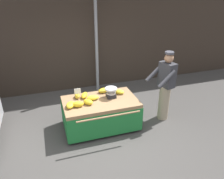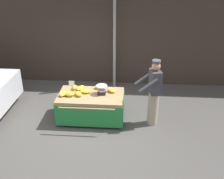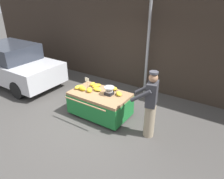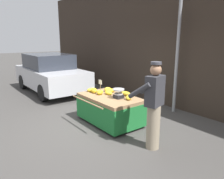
{
  "view_description": "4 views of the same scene",
  "coord_description": "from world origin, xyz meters",
  "px_view_note": "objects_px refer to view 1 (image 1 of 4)",
  "views": [
    {
      "loc": [
        -1.09,
        -3.72,
        3.05
      ],
      "look_at": [
        0.26,
        0.39,
        0.98
      ],
      "focal_mm": 35.32,
      "sensor_mm": 36.0,
      "label": 1
    },
    {
      "loc": [
        1.02,
        -5.62,
        3.88
      ],
      "look_at": [
        0.56,
        0.4,
        0.91
      ],
      "focal_mm": 43.92,
      "sensor_mm": 36.0,
      "label": 2
    },
    {
      "loc": [
        3.14,
        -3.66,
        3.32
      ],
      "look_at": [
        0.35,
        0.61,
        0.86
      ],
      "focal_mm": 33.24,
      "sensor_mm": 36.0,
      "label": 3
    },
    {
      "loc": [
        4.22,
        -2.64,
        2.13
      ],
      "look_at": [
        0.31,
        0.34,
        0.96
      ],
      "focal_mm": 34.56,
      "sensor_mm": 36.0,
      "label": 4
    }
  ],
  "objects_px": {
    "banana_bunch_6": "(119,92)",
    "banana_bunch_7": "(70,105)",
    "weighing_scale": "(111,93)",
    "banana_bunch_0": "(104,90)",
    "banana_bunch_4": "(78,104)",
    "banana_bunch_2": "(84,95)",
    "banana_bunch_5": "(93,98)",
    "street_pole": "(96,37)",
    "banana_bunch_1": "(88,102)",
    "price_sign": "(78,92)",
    "banana_cart": "(100,108)",
    "banana_bunch_3": "(77,96)",
    "vendor_person": "(165,87)"
  },
  "relations": [
    {
      "from": "banana_bunch_6",
      "to": "vendor_person",
      "type": "distance_m",
      "value": 1.09
    },
    {
      "from": "banana_bunch_5",
      "to": "vendor_person",
      "type": "distance_m",
      "value": 1.73
    },
    {
      "from": "banana_bunch_3",
      "to": "vendor_person",
      "type": "xyz_separation_m",
      "value": [
        2.03,
        -0.39,
        0.11
      ]
    },
    {
      "from": "banana_bunch_4",
      "to": "banana_bunch_7",
      "type": "bearing_deg",
      "value": 166.68
    },
    {
      "from": "price_sign",
      "to": "vendor_person",
      "type": "xyz_separation_m",
      "value": [
        2.05,
        -0.17,
        -0.08
      ]
    },
    {
      "from": "banana_bunch_2",
      "to": "banana_bunch_6",
      "type": "bearing_deg",
      "value": -5.36
    },
    {
      "from": "banana_bunch_0",
      "to": "banana_bunch_1",
      "type": "bearing_deg",
      "value": -137.09
    },
    {
      "from": "banana_bunch_2",
      "to": "banana_bunch_7",
      "type": "bearing_deg",
      "value": -137.04
    },
    {
      "from": "banana_bunch_6",
      "to": "banana_bunch_7",
      "type": "xyz_separation_m",
      "value": [
        -1.2,
        -0.27,
        0.0
      ]
    },
    {
      "from": "street_pole",
      "to": "banana_bunch_7",
      "type": "xyz_separation_m",
      "value": [
        -1.14,
        -2.12,
        -0.93
      ]
    },
    {
      "from": "banana_bunch_5",
      "to": "banana_bunch_6",
      "type": "height_order",
      "value": "banana_bunch_5"
    },
    {
      "from": "banana_bunch_7",
      "to": "vendor_person",
      "type": "height_order",
      "value": "vendor_person"
    },
    {
      "from": "banana_bunch_2",
      "to": "banana_bunch_5",
      "type": "bearing_deg",
      "value": -48.66
    },
    {
      "from": "banana_bunch_4",
      "to": "banana_bunch_7",
      "type": "xyz_separation_m",
      "value": [
        -0.16,
        0.04,
        -0.01
      ]
    },
    {
      "from": "banana_bunch_0",
      "to": "banana_bunch_5",
      "type": "bearing_deg",
      "value": -140.21
    },
    {
      "from": "banana_cart",
      "to": "banana_bunch_4",
      "type": "xyz_separation_m",
      "value": [
        -0.52,
        -0.13,
        0.26
      ]
    },
    {
      "from": "banana_bunch_0",
      "to": "banana_bunch_3",
      "type": "relative_size",
      "value": 1.41
    },
    {
      "from": "weighing_scale",
      "to": "banana_bunch_3",
      "type": "relative_size",
      "value": 1.38
    },
    {
      "from": "banana_cart",
      "to": "banana_bunch_5",
      "type": "xyz_separation_m",
      "value": [
        -0.15,
        0.08,
        0.24
      ]
    },
    {
      "from": "banana_bunch_0",
      "to": "banana_bunch_7",
      "type": "height_order",
      "value": "banana_bunch_0"
    },
    {
      "from": "price_sign",
      "to": "banana_bunch_2",
      "type": "height_order",
      "value": "price_sign"
    },
    {
      "from": "price_sign",
      "to": "banana_bunch_4",
      "type": "height_order",
      "value": "price_sign"
    },
    {
      "from": "banana_bunch_0",
      "to": "banana_bunch_7",
      "type": "xyz_separation_m",
      "value": [
        -0.87,
        -0.46,
        -0.0
      ]
    },
    {
      "from": "weighing_scale",
      "to": "banana_bunch_7",
      "type": "xyz_separation_m",
      "value": [
        -0.96,
        -0.16,
        -0.07
      ]
    },
    {
      "from": "price_sign",
      "to": "banana_bunch_0",
      "type": "xyz_separation_m",
      "value": [
        0.68,
        0.31,
        -0.19
      ]
    },
    {
      "from": "banana_bunch_4",
      "to": "banana_bunch_5",
      "type": "height_order",
      "value": "banana_bunch_4"
    },
    {
      "from": "weighing_scale",
      "to": "banana_bunch_0",
      "type": "xyz_separation_m",
      "value": [
        -0.08,
        0.3,
        -0.06
      ]
    },
    {
      "from": "banana_cart",
      "to": "street_pole",
      "type": "bearing_deg",
      "value": 77.13
    },
    {
      "from": "banana_bunch_1",
      "to": "banana_bunch_7",
      "type": "height_order",
      "value": "banana_bunch_1"
    },
    {
      "from": "banana_bunch_5",
      "to": "price_sign",
      "type": "bearing_deg",
      "value": -175.25
    },
    {
      "from": "banana_bunch_3",
      "to": "price_sign",
      "type": "bearing_deg",
      "value": -94.3
    },
    {
      "from": "street_pole",
      "to": "banana_bunch_6",
      "type": "height_order",
      "value": "street_pole"
    },
    {
      "from": "banana_bunch_6",
      "to": "banana_bunch_4",
      "type": "bearing_deg",
      "value": -163.35
    },
    {
      "from": "banana_cart",
      "to": "price_sign",
      "type": "relative_size",
      "value": 4.94
    },
    {
      "from": "banana_bunch_1",
      "to": "vendor_person",
      "type": "distance_m",
      "value": 1.86
    },
    {
      "from": "banana_bunch_4",
      "to": "street_pole",
      "type": "bearing_deg",
      "value": 65.53
    },
    {
      "from": "banana_bunch_1",
      "to": "banana_bunch_6",
      "type": "relative_size",
      "value": 0.99
    },
    {
      "from": "banana_bunch_5",
      "to": "banana_bunch_6",
      "type": "xyz_separation_m",
      "value": [
        0.67,
        0.1,
        -0.0
      ]
    },
    {
      "from": "banana_bunch_6",
      "to": "banana_bunch_0",
      "type": "bearing_deg",
      "value": 150.25
    },
    {
      "from": "banana_bunch_2",
      "to": "banana_bunch_6",
      "type": "distance_m",
      "value": 0.83
    },
    {
      "from": "banana_bunch_7",
      "to": "banana_bunch_3",
      "type": "bearing_deg",
      "value": 60.07
    },
    {
      "from": "street_pole",
      "to": "banana_bunch_2",
      "type": "height_order",
      "value": "street_pole"
    },
    {
      "from": "price_sign",
      "to": "banana_bunch_1",
      "type": "xyz_separation_m",
      "value": [
        0.19,
        -0.14,
        -0.19
      ]
    },
    {
      "from": "price_sign",
      "to": "banana_bunch_2",
      "type": "distance_m",
      "value": 0.34
    },
    {
      "from": "banana_bunch_4",
      "to": "banana_cart",
      "type": "bearing_deg",
      "value": 14.05
    },
    {
      "from": "street_pole",
      "to": "vendor_person",
      "type": "relative_size",
      "value": 1.96
    },
    {
      "from": "banana_bunch_1",
      "to": "banana_bunch_2",
      "type": "xyz_separation_m",
      "value": [
        -0.01,
        0.35,
        -0.0
      ]
    },
    {
      "from": "street_pole",
      "to": "weighing_scale",
      "type": "distance_m",
      "value": 2.15
    },
    {
      "from": "street_pole",
      "to": "banana_bunch_2",
      "type": "xyz_separation_m",
      "value": [
        -0.77,
        -1.77,
        -0.93
      ]
    },
    {
      "from": "price_sign",
      "to": "banana_bunch_4",
      "type": "xyz_separation_m",
      "value": [
        -0.03,
        -0.18,
        -0.19
      ]
    }
  ]
}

